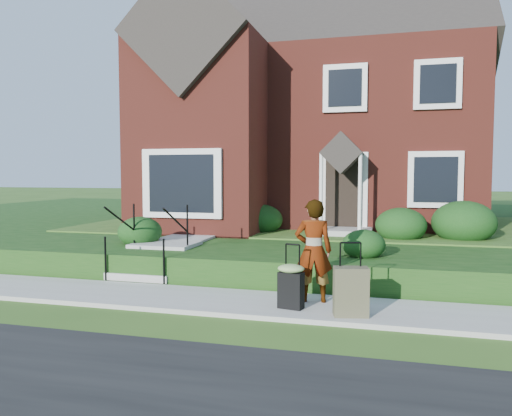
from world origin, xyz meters
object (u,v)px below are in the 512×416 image
(suitcase_black, at_px, (291,284))
(suitcase_olive, at_px, (351,291))
(woman, at_px, (314,251))
(front_steps, at_px, (157,255))

(suitcase_black, bearing_deg, suitcase_olive, 1.03)
(suitcase_olive, bearing_deg, suitcase_black, 157.12)
(woman, distance_m, suitcase_black, 0.76)
(suitcase_olive, bearing_deg, woman, 121.82)
(front_steps, xyz_separation_m, suitcase_black, (3.42, -2.10, 0.01))
(front_steps, relative_size, suitcase_olive, 1.78)
(suitcase_olive, bearing_deg, front_steps, 140.33)
(front_steps, height_order, suitcase_black, front_steps)
(front_steps, bearing_deg, woman, -23.06)
(woman, height_order, suitcase_black, woman)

